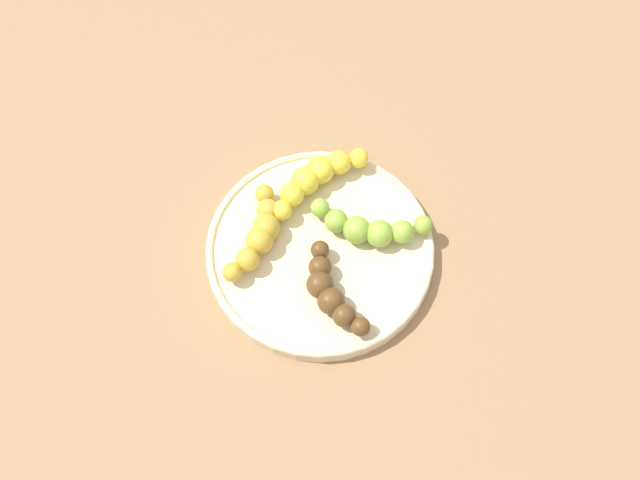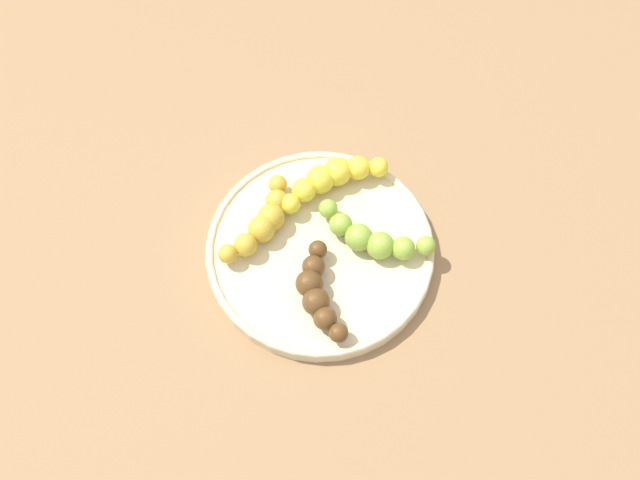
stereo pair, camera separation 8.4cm
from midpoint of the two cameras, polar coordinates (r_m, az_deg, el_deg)
The scene contains 6 objects.
ground_plane at distance 0.87m, azimuth -2.74°, elevation -1.40°, with size 2.40×2.40×0.00m, color #936D47.
fruit_bowl at distance 0.86m, azimuth -2.77°, elevation -1.05°, with size 0.28×0.28×0.02m.
banana_yellow at distance 0.88m, azimuth -3.09°, elevation 4.84°, with size 0.12×0.10×0.04m.
banana_spotted at distance 0.85m, azimuth -7.82°, elevation 0.16°, with size 0.07×0.13×0.03m.
banana_overripe at distance 0.82m, azimuth -2.12°, elevation -4.50°, with size 0.07×0.12×0.03m.
banana_green at distance 0.85m, azimuth 1.20°, elevation 0.76°, with size 0.15×0.07×0.03m.
Camera 1 is at (0.00, -0.38, 0.79)m, focal length 39.22 mm.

